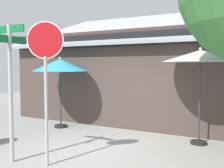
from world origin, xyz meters
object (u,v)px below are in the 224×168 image
object	(u,v)px
street_sign_post	(10,79)
stop_sign	(46,66)
patio_umbrella_teal_left	(60,66)
patio_umbrella_ivory_center	(200,57)

from	to	relation	value
street_sign_post	stop_sign	bearing A→B (deg)	13.22
stop_sign	patio_umbrella_teal_left	size ratio (longest dim) A/B	1.26
patio_umbrella_ivory_center	stop_sign	bearing A→B (deg)	-128.11
street_sign_post	patio_umbrella_teal_left	bearing A→B (deg)	111.35
patio_umbrella_teal_left	patio_umbrella_ivory_center	bearing A→B (deg)	2.46
street_sign_post	stop_sign	distance (m)	0.91
street_sign_post	patio_umbrella_ivory_center	xyz separation A→B (m)	(3.37, 3.42, 0.51)
patio_umbrella_teal_left	patio_umbrella_ivory_center	size ratio (longest dim) A/B	0.93
stop_sign	patio_umbrella_teal_left	world-z (taller)	stop_sign
street_sign_post	patio_umbrella_ivory_center	distance (m)	4.83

